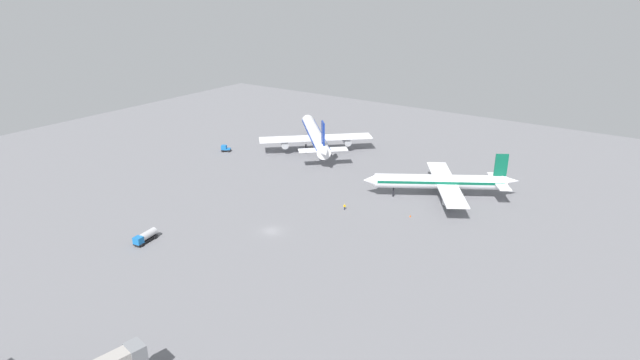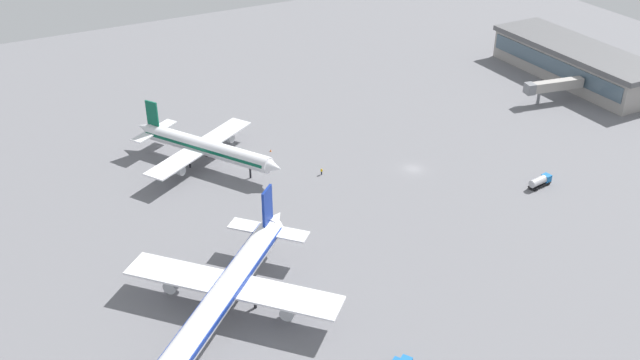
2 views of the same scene
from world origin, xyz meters
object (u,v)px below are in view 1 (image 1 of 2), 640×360
object	(u,v)px
baggage_tug	(225,148)
airplane_at_gate	(441,182)
ground_crew_worker	(345,207)
fuel_truck	(145,237)
airplane_taxiing	(315,135)
safety_cone_near_gate	(410,216)

from	to	relation	value
baggage_tug	airplane_at_gate	bearing A→B (deg)	150.65
airplane_at_gate	ground_crew_worker	xyz separation A→B (m)	(-17.99, -22.74, -4.00)
airplane_at_gate	fuel_truck	xyz separation A→B (m)	(-46.99, -65.15, -3.46)
airplane_taxiing	fuel_truck	bearing A→B (deg)	142.48
baggage_tug	fuel_truck	world-z (taller)	fuel_truck
ground_crew_worker	baggage_tug	bearing A→B (deg)	42.17
baggage_tug	safety_cone_near_gate	xyz separation A→B (m)	(79.68, -12.95, -0.86)
airplane_at_gate	safety_cone_near_gate	world-z (taller)	airplane_at_gate
airplane_taxiing	safety_cone_near_gate	distance (m)	62.84
fuel_truck	baggage_tug	bearing A→B (deg)	-159.91
airplane_at_gate	ground_crew_worker	bearing A→B (deg)	19.95
airplane_at_gate	ground_crew_worker	distance (m)	29.27
airplane_at_gate	airplane_taxiing	bearing A→B (deg)	-47.77
safety_cone_near_gate	ground_crew_worker	bearing A→B (deg)	-160.66
airplane_at_gate	safety_cone_near_gate	size ratio (longest dim) A/B	65.09
safety_cone_near_gate	fuel_truck	bearing A→B (deg)	-133.40
safety_cone_near_gate	baggage_tug	bearing A→B (deg)	170.76
baggage_tug	safety_cone_near_gate	size ratio (longest dim) A/B	6.24
airplane_at_gate	baggage_tug	xyz separation A→B (m)	(-81.03, -3.94, -3.69)
baggage_tug	safety_cone_near_gate	world-z (taller)	baggage_tug
fuel_truck	ground_crew_worker	distance (m)	51.38
airplane_taxiing	baggage_tug	distance (m)	33.15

